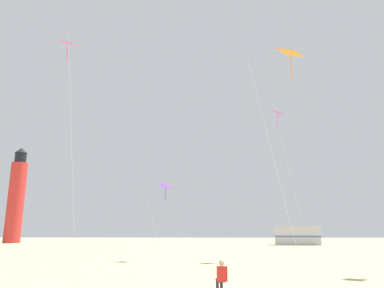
{
  "coord_description": "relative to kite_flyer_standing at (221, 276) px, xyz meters",
  "views": [
    {
      "loc": [
        -0.37,
        -6.46,
        2.24
      ],
      "look_at": [
        -0.77,
        9.23,
        5.96
      ],
      "focal_mm": 33.84,
      "sensor_mm": 36.0,
      "label": 1
    }
  ],
  "objects": [
    {
      "name": "kite_diamond_violet",
      "position": [
        -3.54,
        14.19,
        4.78
      ],
      "size": [
        2.44,
        2.44,
        5.79
      ],
      "color": "silver",
      "rests_on": "ground"
    },
    {
      "name": "kite_diamond_rainbow",
      "position": [
        -8.23,
        4.7,
        11.4
      ],
      "size": [
        1.84,
        1.84,
        12.86
      ],
      "color": "silver",
      "rests_on": "ground"
    },
    {
      "name": "kite_diamond_orange",
      "position": [
        3.11,
        0.54,
        8.72
      ],
      "size": [
        2.43,
        2.43,
        9.95
      ],
      "color": "silver",
      "rests_on": "ground"
    },
    {
      "name": "rv_van_silver",
      "position": [
        13.69,
        42.42,
        0.78
      ],
      "size": [
        6.58,
        2.77,
        2.8
      ],
      "rotation": [
        0.0,
        0.0,
        -0.07
      ],
      "color": "#B7BABF",
      "rests_on": "ground"
    },
    {
      "name": "kite_diamond_magenta",
      "position": [
        5.65,
        14.64,
        10.53
      ],
      "size": [
        2.33,
        2.33,
        11.91
      ],
      "color": "silver",
      "rests_on": "ground"
    },
    {
      "name": "kite_flyer_standing",
      "position": [
        0.0,
        0.0,
        0.0
      ],
      "size": [
        0.42,
        0.55,
        1.16
      ],
      "rotation": [
        0.0,
        0.0,
        3.4
      ],
      "color": "red",
      "rests_on": "ground"
    },
    {
      "name": "lighthouse_distant",
      "position": [
        -33.51,
        49.77,
        7.22
      ],
      "size": [
        2.8,
        2.8,
        16.8
      ],
      "color": "red",
      "rests_on": "ground"
    }
  ]
}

